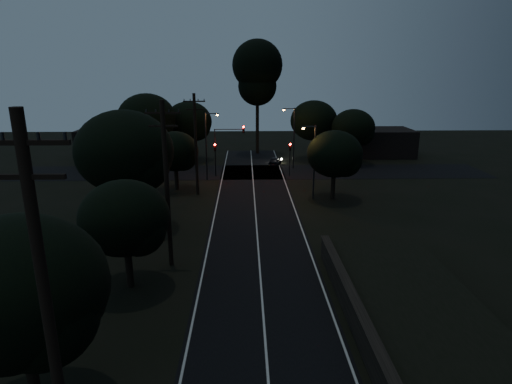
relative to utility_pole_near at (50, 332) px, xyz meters
name	(u,v)px	position (x,y,z in m)	size (l,w,h in m)	color
road_surface	(254,196)	(6.00, 33.12, -6.23)	(60.00, 70.00, 0.03)	black
retaining_wall	(455,374)	(13.74, 5.00, -5.63)	(6.93, 26.00, 1.60)	black
utility_pole_near	(50,332)	(0.00, 0.00, 0.00)	(2.20, 0.30, 12.00)	black
utility_pole_mid	(167,183)	(0.00, 17.00, -0.51)	(2.20, 0.30, 11.00)	black
utility_pole_far	(196,143)	(0.00, 34.00, -0.76)	(2.20, 0.30, 10.50)	black
tree_left_a	(23,295)	(-2.78, 3.87, -1.08)	(6.32, 6.32, 7.99)	black
tree_left_b	(127,220)	(-1.81, 13.89, -1.91)	(5.26, 5.26, 6.69)	black
tree_left_c	(128,154)	(-4.23, 23.84, 0.09)	(7.76, 7.76, 9.80)	black
tree_left_d	(177,152)	(-2.32, 35.90, -2.09)	(5.06, 5.06, 6.42)	black
tree_far_nw	(190,123)	(-2.76, 51.87, -0.79)	(6.65, 6.65, 8.42)	black
tree_far_w	(149,120)	(-7.73, 47.84, 0.11)	(7.67, 7.67, 9.78)	black
tree_far_ne	(316,122)	(15.24, 51.86, -0.71)	(6.76, 6.76, 8.55)	black
tree_far_e	(355,129)	(20.21, 48.88, -1.34)	(5.96, 5.96, 7.56)	black
tree_right_a	(337,155)	(14.20, 31.89, -1.69)	(5.52, 5.52, 7.02)	black
tall_pine	(257,72)	(7.00, 57.00, 6.15)	(7.56, 7.56, 17.17)	black
building_left	(117,143)	(-14.00, 54.00, -4.05)	(10.00, 8.00, 4.40)	black
building_right	(381,142)	(26.00, 55.00, -4.25)	(9.00, 7.00, 4.00)	black
signal_left	(215,154)	(1.40, 41.99, -3.41)	(0.28, 0.35, 4.10)	black
signal_right	(290,153)	(10.60, 41.99, -3.41)	(0.28, 0.35, 4.10)	black
signal_mast	(229,141)	(3.09, 41.99, -1.91)	(3.70, 0.35, 6.25)	black
streetlight_a	(208,142)	(0.69, 40.00, -1.61)	(1.66, 0.26, 8.00)	black
streetlight_b	(293,134)	(11.31, 46.00, -1.61)	(1.66, 0.26, 8.00)	black
streetlight_c	(313,157)	(11.83, 32.00, -1.89)	(1.46, 0.26, 7.50)	black
car	(275,161)	(9.20, 48.00, -5.67)	(1.35, 3.36, 1.14)	black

